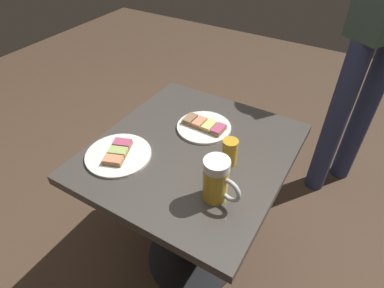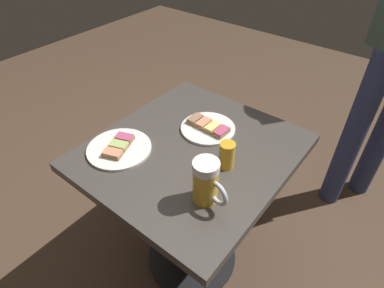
{
  "view_description": "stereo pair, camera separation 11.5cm",
  "coord_description": "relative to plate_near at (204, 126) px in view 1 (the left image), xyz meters",
  "views": [
    {
      "loc": [
        -0.76,
        -0.46,
        1.48
      ],
      "look_at": [
        0.0,
        0.0,
        0.74
      ],
      "focal_mm": 29.77,
      "sensor_mm": 36.0,
      "label": 1
    },
    {
      "loc": [
        -0.69,
        -0.55,
        1.48
      ],
      "look_at": [
        0.0,
        0.0,
        0.74
      ],
      "focal_mm": 29.77,
      "sensor_mm": 36.0,
      "label": 2
    }
  ],
  "objects": [
    {
      "name": "ground_plane",
      "position": [
        -0.13,
        -0.02,
        -0.73
      ],
      "size": [
        6.0,
        6.0,
        0.0
      ],
      "primitive_type": "plane",
      "color": "#4C3828"
    },
    {
      "name": "cafe_table",
      "position": [
        -0.13,
        -0.02,
        -0.18
      ],
      "size": [
        0.74,
        0.68,
        0.72
      ],
      "color": "black",
      "rests_on": "ground_plane"
    },
    {
      "name": "plate_near",
      "position": [
        0.0,
        0.0,
        0.0
      ],
      "size": [
        0.21,
        0.21,
        0.03
      ],
      "color": "white",
      "rests_on": "cafe_table"
    },
    {
      "name": "plate_far",
      "position": [
        -0.3,
        0.18,
        -0.0
      ],
      "size": [
        0.23,
        0.23,
        0.03
      ],
      "color": "white",
      "rests_on": "cafe_table"
    },
    {
      "name": "beer_mug",
      "position": [
        -0.29,
        -0.21,
        0.07
      ],
      "size": [
        0.08,
        0.13,
        0.15
      ],
      "color": "gold",
      "rests_on": "cafe_table"
    },
    {
      "name": "beer_glass_small",
      "position": [
        -0.12,
        -0.17,
        0.04
      ],
      "size": [
        0.05,
        0.05,
        0.1
      ],
      "primitive_type": "cylinder",
      "color": "gold",
      "rests_on": "cafe_table"
    }
  ]
}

